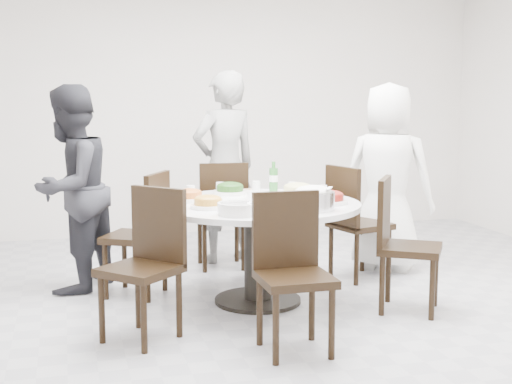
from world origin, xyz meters
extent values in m
cube|color=#A9A9AE|center=(0.00, 0.00, 0.00)|extent=(6.00, 6.00, 0.01)
cube|color=silver|center=(0.00, 3.00, 1.40)|extent=(6.00, 0.01, 2.80)
cylinder|color=white|center=(-0.29, 0.23, 0.38)|extent=(1.50, 1.50, 0.75)
cube|color=black|center=(0.72, 0.68, 0.47)|extent=(0.52, 0.52, 0.95)
cube|color=black|center=(-0.32, 1.36, 0.47)|extent=(0.45, 0.45, 0.95)
cube|color=black|center=(-1.14, 0.66, 0.47)|extent=(0.57, 0.57, 0.95)
cube|color=black|center=(-1.21, -0.37, 0.47)|extent=(0.59, 0.59, 0.95)
cube|color=black|center=(-0.34, -0.82, 0.47)|extent=(0.42, 0.42, 0.95)
cube|color=black|center=(0.70, -0.25, 0.47)|extent=(0.58, 0.58, 0.95)
imported|color=white|center=(1.06, 0.90, 0.82)|extent=(0.95, 0.90, 1.63)
imported|color=black|center=(-0.24, 1.58, 0.87)|extent=(0.73, 0.58, 1.74)
imported|color=black|center=(-1.61, 0.93, 0.80)|extent=(0.94, 0.99, 1.61)
cylinder|color=white|center=(-0.39, 0.70, 0.79)|extent=(0.27, 0.27, 0.07)
cylinder|color=white|center=(0.11, 0.52, 0.79)|extent=(0.28, 0.28, 0.08)
cylinder|color=white|center=(-0.76, 0.43, 0.78)|extent=(0.24, 0.24, 0.07)
cylinder|color=white|center=(0.19, 0.05, 0.79)|extent=(0.28, 0.28, 0.07)
cylinder|color=white|center=(-0.69, 0.07, 0.78)|extent=(0.25, 0.25, 0.06)
cylinder|color=silver|center=(-0.01, -0.19, 0.81)|extent=(0.29, 0.29, 0.13)
cylinder|color=white|center=(-0.56, -0.25, 0.79)|extent=(0.26, 0.26, 0.08)
cylinder|color=#2B6C2B|center=(-0.01, 0.77, 0.87)|extent=(0.07, 0.07, 0.24)
cylinder|color=white|center=(-0.26, 0.87, 0.79)|extent=(0.07, 0.07, 0.08)
camera|label=1|loc=(-1.63, -4.72, 1.55)|focal=50.00mm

